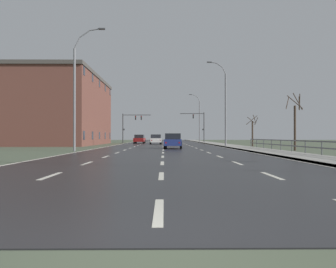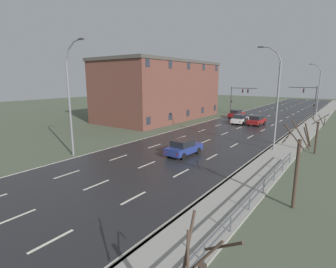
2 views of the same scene
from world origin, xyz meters
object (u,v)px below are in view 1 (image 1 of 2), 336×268
at_px(car_distant, 172,139).
at_px(car_far_right, 173,141).
at_px(traffic_signal_right, 200,123).
at_px(car_mid_centre, 140,139).
at_px(car_near_right, 156,139).
at_px(brick_building, 60,110).
at_px(street_lamp_distant, 199,119).
at_px(street_lamp_midground, 224,105).
at_px(traffic_signal_left, 130,123).
at_px(street_lamp_left_bank, 77,91).

height_order(car_distant, car_far_right, same).
relative_size(traffic_signal_right, car_mid_centre, 1.43).
distance_m(car_near_right, brick_building, 15.46).
bearing_deg(car_mid_centre, street_lamp_distant, 49.42).
bearing_deg(car_mid_centre, street_lamp_midground, -57.18).
distance_m(street_lamp_midground, street_lamp_distant, 32.66).
relative_size(car_far_right, car_near_right, 1.00).
distance_m(traffic_signal_left, brick_building, 17.19).
xyz_separation_m(traffic_signal_left, car_far_right, (7.49, -32.81, -3.14)).
xyz_separation_m(street_lamp_midground, car_distant, (-6.10, 14.36, -4.32)).
distance_m(traffic_signal_right, brick_building, 27.48).
distance_m(car_far_right, car_near_right, 20.99).
xyz_separation_m(street_lamp_left_bank, car_near_right, (6.12, 27.10, -4.36)).
distance_m(traffic_signal_left, car_far_right, 33.80).
bearing_deg(traffic_signal_left, car_far_right, -77.15).
distance_m(street_lamp_midground, brick_building, 26.11).
bearing_deg(street_lamp_left_bank, car_near_right, 77.27).
height_order(street_lamp_midground, traffic_signal_right, street_lamp_midground).
xyz_separation_m(street_lamp_left_bank, traffic_signal_right, (14.47, 39.79, -1.24)).
xyz_separation_m(car_distant, car_near_right, (-2.64, -0.33, 0.00)).
bearing_deg(car_far_right, brick_building, 135.26).
distance_m(car_far_right, brick_building, 25.46).
distance_m(traffic_signal_left, car_near_right, 13.40).
xyz_separation_m(traffic_signal_right, traffic_signal_left, (-13.53, -0.73, 0.02)).
bearing_deg(street_lamp_left_bank, car_far_right, 36.53).
distance_m(street_lamp_distant, traffic_signal_left, 15.48).
xyz_separation_m(traffic_signal_left, car_mid_centre, (2.19, -5.86, -3.14)).
distance_m(street_lamp_distant, car_far_right, 40.22).
bearing_deg(street_lamp_distant, car_mid_centre, -133.16).
bearing_deg(car_near_right, street_lamp_left_bank, -105.72).
xyz_separation_m(street_lamp_midground, car_far_right, (-6.44, -6.82, -4.32)).
height_order(street_lamp_midground, car_mid_centre, street_lamp_midground).
relative_size(car_near_right, brick_building, 0.17).
distance_m(street_lamp_midground, car_far_right, 10.33).
bearing_deg(brick_building, car_mid_centre, 36.06).
height_order(traffic_signal_right, car_distant, traffic_signal_right).
xyz_separation_m(traffic_signal_right, car_mid_centre, (-11.34, -6.59, -3.12)).
bearing_deg(street_lamp_distant, car_distant, -108.47).
height_order(car_mid_centre, car_near_right, same).
bearing_deg(traffic_signal_left, street_lamp_midground, -61.82).
height_order(traffic_signal_left, car_near_right, traffic_signal_left).
relative_size(street_lamp_midground, car_far_right, 2.50).
distance_m(street_lamp_midground, car_mid_centre, 23.70).
xyz_separation_m(street_lamp_distant, car_mid_centre, (-11.74, -12.52, -4.23)).
xyz_separation_m(street_lamp_midground, street_lamp_left_bank, (-14.87, -13.06, 0.04)).
bearing_deg(street_lamp_left_bank, brick_building, 108.93).
xyz_separation_m(street_lamp_left_bank, car_distant, (8.76, 27.43, -4.36)).
distance_m(car_mid_centre, car_near_right, 6.79).
bearing_deg(brick_building, street_lamp_left_bank, -71.07).
bearing_deg(car_distant, street_lamp_distant, 73.76).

